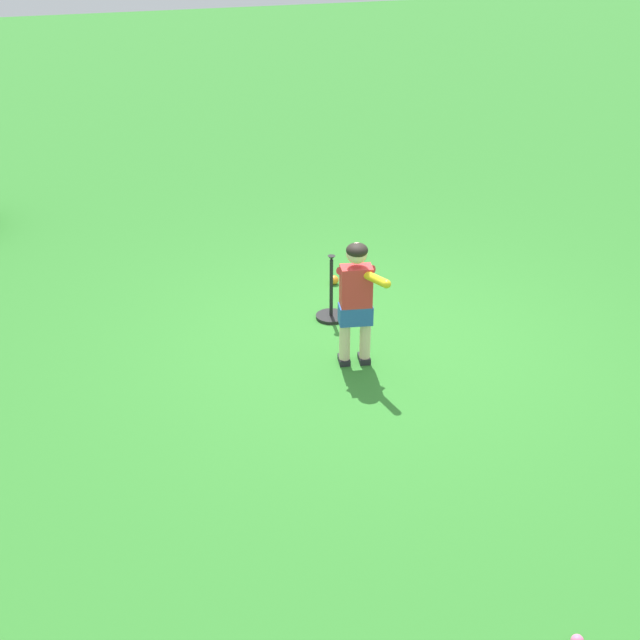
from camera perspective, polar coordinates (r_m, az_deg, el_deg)
name	(u,v)px	position (r m, az deg, el deg)	size (l,w,h in m)	color
ground_plane	(371,341)	(7.58, 3.39, -1.41)	(40.00, 40.00, 0.00)	#2D7528
child_batter	(357,293)	(6.94, 2.43, 1.79)	(0.62, 0.32, 1.08)	#232328
play_ball_behind_batter	(334,280)	(8.58, 0.93, 2.65)	(0.09, 0.09, 0.09)	orange
batting_tee	(331,308)	(7.91, 0.74, 0.81)	(0.28, 0.28, 0.62)	black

